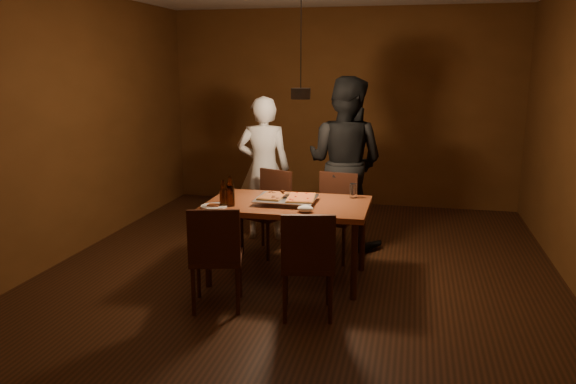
% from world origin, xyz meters
% --- Properties ---
extents(room_shell, '(6.00, 6.00, 6.00)m').
position_xyz_m(room_shell, '(0.00, 0.00, 1.40)').
color(room_shell, '#3A1D0F').
rests_on(room_shell, ground).
extents(dining_table, '(1.50, 0.90, 0.75)m').
position_xyz_m(dining_table, '(-0.09, -0.14, 0.68)').
color(dining_table, brown).
rests_on(dining_table, floor).
extents(chair_far_left, '(0.55, 0.55, 0.49)m').
position_xyz_m(chair_far_left, '(-0.46, 0.60, 0.54)').
color(chair_far_left, '#38190F').
rests_on(chair_far_left, floor).
extents(chair_far_right, '(0.48, 0.48, 0.49)m').
position_xyz_m(chair_far_right, '(0.26, 0.59, 0.54)').
color(chair_far_right, '#38190F').
rests_on(chair_far_right, floor).
extents(chair_near_left, '(0.51, 0.51, 0.49)m').
position_xyz_m(chair_near_left, '(-0.51, -0.98, 0.54)').
color(chair_near_left, '#38190F').
rests_on(chair_near_left, floor).
extents(chair_near_right, '(0.50, 0.50, 0.49)m').
position_xyz_m(chair_near_right, '(0.26, -0.97, 0.54)').
color(chair_near_right, '#38190F').
rests_on(chair_near_right, floor).
extents(pizza_tray, '(0.57, 0.47, 0.05)m').
position_xyz_m(pizza_tray, '(-0.10, -0.16, 0.77)').
color(pizza_tray, silver).
rests_on(pizza_tray, dining_table).
extents(pizza_meat, '(0.24, 0.36, 0.02)m').
position_xyz_m(pizza_meat, '(-0.23, -0.14, 0.81)').
color(pizza_meat, maroon).
rests_on(pizza_meat, pizza_tray).
extents(pizza_cheese, '(0.29, 0.41, 0.02)m').
position_xyz_m(pizza_cheese, '(0.04, -0.15, 0.81)').
color(pizza_cheese, gold).
rests_on(pizza_cheese, pizza_tray).
extents(spatula, '(0.19, 0.25, 0.04)m').
position_xyz_m(spatula, '(-0.11, -0.13, 0.81)').
color(spatula, silver).
rests_on(spatula, pizza_tray).
extents(beer_bottle_a, '(0.07, 0.07, 0.25)m').
position_xyz_m(beer_bottle_a, '(-0.62, -0.44, 0.87)').
color(beer_bottle_a, black).
rests_on(beer_bottle_a, dining_table).
extents(beer_bottle_b, '(0.07, 0.07, 0.28)m').
position_xyz_m(beer_bottle_b, '(-0.57, -0.39, 0.89)').
color(beer_bottle_b, black).
rests_on(beer_bottle_b, dining_table).
extents(water_glass_left, '(0.07, 0.07, 0.11)m').
position_xyz_m(water_glass_left, '(-0.68, -0.28, 0.81)').
color(water_glass_left, silver).
rests_on(water_glass_left, dining_table).
extents(water_glass_right, '(0.07, 0.07, 0.14)m').
position_xyz_m(water_glass_right, '(0.49, 0.18, 0.82)').
color(water_glass_right, silver).
rests_on(water_glass_right, dining_table).
extents(plate_slice, '(0.24, 0.24, 0.03)m').
position_xyz_m(plate_slice, '(-0.70, -0.47, 0.76)').
color(plate_slice, white).
rests_on(plate_slice, dining_table).
extents(napkin, '(0.14, 0.11, 0.06)m').
position_xyz_m(napkin, '(0.14, -0.45, 0.78)').
color(napkin, white).
rests_on(napkin, dining_table).
extents(diner_white, '(0.67, 0.50, 1.67)m').
position_xyz_m(diner_white, '(-0.65, 1.07, 0.83)').
color(diner_white, silver).
rests_on(diner_white, floor).
extents(diner_dark, '(1.10, 0.98, 1.89)m').
position_xyz_m(diner_dark, '(0.30, 1.04, 0.95)').
color(diner_dark, black).
rests_on(diner_dark, floor).
extents(pendant_lamp, '(0.18, 0.18, 1.10)m').
position_xyz_m(pendant_lamp, '(0.00, 0.00, 1.76)').
color(pendant_lamp, black).
rests_on(pendant_lamp, ceiling).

